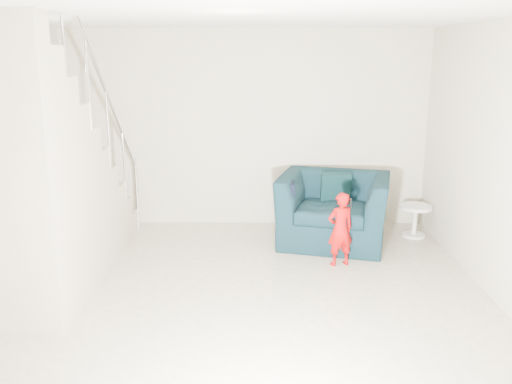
% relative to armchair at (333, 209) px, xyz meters
% --- Properties ---
extents(floor, '(5.50, 5.50, 0.00)m').
position_rel_armchair_xyz_m(floor, '(-1.14, -1.94, -0.44)').
color(floor, gray).
rests_on(floor, ground).
extents(ceiling, '(5.50, 5.50, 0.00)m').
position_rel_armchair_xyz_m(ceiling, '(-1.14, -1.94, 2.26)').
color(ceiling, silver).
rests_on(ceiling, back_wall).
extents(back_wall, '(5.00, 0.00, 5.00)m').
position_rel_armchair_xyz_m(back_wall, '(-1.14, 0.81, 0.91)').
color(back_wall, '#AFA88E').
rests_on(back_wall, floor).
extents(front_wall, '(5.00, 0.00, 5.00)m').
position_rel_armchair_xyz_m(front_wall, '(-1.14, -4.69, 0.91)').
color(front_wall, '#AFA88E').
rests_on(front_wall, floor).
extents(armchair, '(1.59, 1.47, 0.88)m').
position_rel_armchair_xyz_m(armchair, '(0.00, 0.00, 0.00)').
color(armchair, black).
rests_on(armchair, floor).
extents(toddler, '(0.36, 0.30, 0.86)m').
position_rel_armchair_xyz_m(toddler, '(-0.03, -0.80, -0.01)').
color(toddler, '#8E040A').
rests_on(toddler, floor).
extents(side_table, '(0.43, 0.43, 0.43)m').
position_rel_armchair_xyz_m(side_table, '(1.11, 0.22, -0.15)').
color(side_table, silver).
rests_on(side_table, floor).
extents(staircase, '(1.02, 3.03, 3.62)m').
position_rel_armchair_xyz_m(staircase, '(-3.14, -1.39, 0.51)').
color(staircase, '#ADA089').
rests_on(staircase, floor).
extents(cushion, '(0.38, 0.18, 0.38)m').
position_rel_armchair_xyz_m(cushion, '(0.05, 0.22, 0.24)').
color(cushion, black).
rests_on(cushion, armchair).
extents(throw, '(0.05, 0.52, 0.58)m').
position_rel_armchair_xyz_m(throw, '(-0.55, -0.10, 0.11)').
color(throw, black).
rests_on(throw, armchair).
extents(phone, '(0.02, 0.05, 0.10)m').
position_rel_armchair_xyz_m(phone, '(0.07, -0.84, 0.31)').
color(phone, black).
rests_on(phone, toddler).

